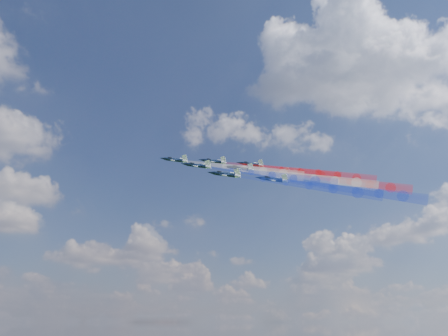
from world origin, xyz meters
TOP-DOWN VIEW (x-y plane):
  - jet_lead at (-14.42, 32.43)m, footprint 13.37×13.28m
  - trail_lead at (1.75, 15.21)m, footprint 29.23×31.24m
  - jet_inner_left at (-13.38, 19.42)m, footprint 13.37×13.28m
  - trail_inner_left at (2.79, 2.21)m, footprint 29.23×31.24m
  - jet_inner_right at (-0.85, 29.32)m, footprint 13.37×13.28m
  - trail_inner_right at (15.33, 12.11)m, footprint 29.23×31.24m
  - jet_outer_left at (-12.97, 4.32)m, footprint 13.37×13.28m
  - trail_outer_left at (3.20, -12.90)m, footprint 29.23×31.24m
  - jet_center_third at (1.19, 16.51)m, footprint 13.37×13.28m
  - trail_center_third at (17.36, -0.70)m, footprint 29.23×31.24m
  - jet_outer_right at (13.39, 26.51)m, footprint 13.37×13.28m
  - trail_outer_right at (29.56, 9.29)m, footprint 29.23×31.24m
  - jet_rear_left at (2.47, 1.56)m, footprint 13.37×13.28m
  - trail_rear_left at (18.64, -15.65)m, footprint 29.23×31.24m
  - jet_rear_right at (15.08, 14.54)m, footprint 13.37×13.28m
  - trail_rear_right at (31.25, -2.68)m, footprint 29.23×31.24m

SIDE VIEW (x-z plane):
  - trail_outer_left at x=3.20m, z-range 107.09..119.13m
  - trail_rear_left at x=18.64m, z-range 107.41..119.44m
  - jet_outer_left at x=-12.97m, z-range 114.02..121.61m
  - jet_rear_left at x=2.47m, z-range 114.34..121.92m
  - trail_inner_left at x=2.79m, z-range 113.67..125.71m
  - trail_center_third at x=17.36m, z-range 114.54..126.58m
  - trail_rear_right at x=31.25m, z-range 115.02..127.05m
  - jet_inner_left at x=-13.38m, z-range 120.61..128.19m
  - trail_lead at x=1.75m, z-range 118.91..130.95m
  - jet_center_third at x=1.19m, z-range 121.47..129.06m
  - jet_rear_right at x=15.08m, z-range 121.95..129.53m
  - trail_inner_right at x=15.33m, z-range 120.07..132.10m
  - trail_outer_right at x=29.56m, z-range 120.82..132.85m
  - jet_lead at x=-14.42m, z-range 125.84..133.43m
  - jet_inner_right at x=-0.85m, z-range 127.00..134.58m
  - jet_outer_right at x=13.39m, z-range 127.75..135.33m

